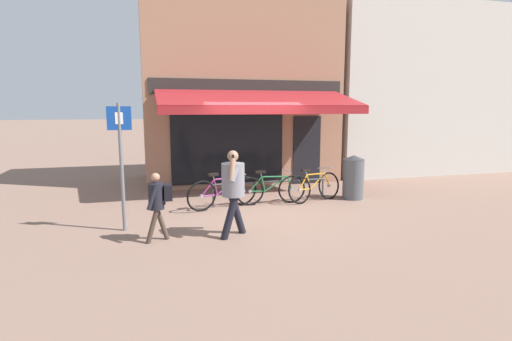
# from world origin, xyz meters

# --- Properties ---
(ground_plane) EXTENTS (160.00, 160.00, 0.00)m
(ground_plane) POSITION_xyz_m (0.00, 0.00, 0.00)
(ground_plane) COLOR #846656
(shop_front) EXTENTS (6.06, 5.00, 6.24)m
(shop_front) POSITION_xyz_m (0.37, 3.97, 3.11)
(shop_front) COLOR #9E7056
(shop_front) RESTS_ON ground_plane
(neighbour_building) EXTENTS (7.97, 4.00, 5.93)m
(neighbour_building) POSITION_xyz_m (7.59, 4.49, 2.97)
(neighbour_building) COLOR beige
(neighbour_building) RESTS_ON ground_plane
(bike_rack_rail) EXTENTS (2.95, 0.04, 0.57)m
(bike_rack_rail) POSITION_xyz_m (0.28, 0.23, 0.46)
(bike_rack_rail) COLOR #47494F
(bike_rack_rail) RESTS_ON ground_plane
(bicycle_purple) EXTENTS (1.80, 0.65, 0.89)m
(bicycle_purple) POSITION_xyz_m (-0.94, 0.06, 0.39)
(bicycle_purple) COLOR black
(bicycle_purple) RESTS_ON ground_plane
(bicycle_green) EXTENTS (1.77, 0.52, 0.84)m
(bicycle_green) POSITION_xyz_m (0.27, 0.15, 0.38)
(bicycle_green) COLOR black
(bicycle_green) RESTS_ON ground_plane
(bicycle_orange) EXTENTS (1.66, 0.75, 0.87)m
(bicycle_orange) POSITION_xyz_m (1.44, 0.17, 0.38)
(bicycle_orange) COLOR black
(bicycle_orange) RESTS_ON ground_plane
(pedestrian_adult) EXTENTS (0.56, 0.73, 1.61)m
(pedestrian_adult) POSITION_xyz_m (-1.16, -2.01, 0.97)
(pedestrian_adult) COLOR black
(pedestrian_adult) RESTS_ON ground_plane
(pedestrian_child) EXTENTS (0.49, 0.44, 1.25)m
(pedestrian_child) POSITION_xyz_m (-2.49, -1.92, 0.77)
(pedestrian_child) COLOR #47382D
(pedestrian_child) RESTS_ON ground_plane
(litter_bin) EXTENTS (0.55, 0.55, 1.14)m
(litter_bin) POSITION_xyz_m (2.53, 0.16, 0.57)
(litter_bin) COLOR #515459
(litter_bin) RESTS_ON ground_plane
(parking_sign) EXTENTS (0.44, 0.07, 2.44)m
(parking_sign) POSITION_xyz_m (-3.11, -1.09, 1.50)
(parking_sign) COLOR slate
(parking_sign) RESTS_ON ground_plane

